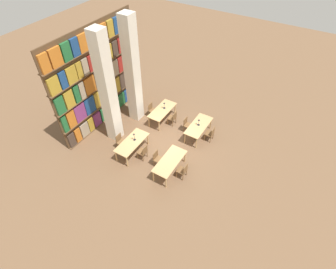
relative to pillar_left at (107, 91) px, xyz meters
name	(u,v)px	position (x,y,z in m)	size (l,w,h in m)	color
ground_plane	(166,143)	(0.98, -2.65, -3.00)	(40.00, 40.00, 0.00)	brown
bookshelf_bank	(99,79)	(1.01, 1.50, -0.36)	(6.09, 0.35, 5.50)	brown
pillar_left	(107,91)	(0.00, 0.00, 0.00)	(0.62, 0.62, 6.00)	silver
pillar_center	(132,72)	(1.96, 0.00, 0.00)	(0.62, 0.62, 6.00)	silver
reading_table_0	(170,162)	(-0.55, -3.80, -2.33)	(1.95, 0.84, 0.76)	tan
chair_0	(183,170)	(-0.52, -4.50, -2.52)	(0.42, 0.40, 0.88)	brown
chair_1	(158,158)	(-0.52, -3.09, -2.52)	(0.42, 0.40, 0.88)	brown
reading_table_1	(199,126)	(2.38, -3.85, -2.33)	(1.95, 0.84, 0.76)	tan
chair_2	(210,134)	(2.41, -4.56, -2.52)	(0.42, 0.40, 0.88)	brown
chair_3	(187,124)	(2.41, -3.15, -2.52)	(0.42, 0.40, 0.88)	brown
desk_lamp_0	(199,121)	(2.39, -3.83, -1.97)	(0.14, 0.14, 0.40)	#232328
reading_table_2	(132,143)	(-0.49, -1.53, -2.33)	(1.95, 0.84, 0.76)	tan
chair_4	(143,152)	(-0.53, -2.24, -2.52)	(0.42, 0.40, 0.88)	brown
chair_5	(121,141)	(-0.53, -0.83, -2.52)	(0.42, 0.40, 0.88)	brown
desk_lamp_1	(134,136)	(-0.29, -1.57, -1.94)	(0.14, 0.14, 0.45)	#232328
reading_table_3	(162,111)	(2.48, -1.48, -2.33)	(1.95, 0.84, 0.76)	tan
chair_6	(173,118)	(2.47, -2.18, -2.52)	(0.42, 0.40, 0.88)	brown
chair_7	(152,110)	(2.47, -0.77, -2.52)	(0.42, 0.40, 0.88)	brown
desk_lamp_2	(164,104)	(2.66, -1.50, -1.96)	(0.14, 0.14, 0.41)	#232328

